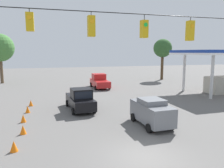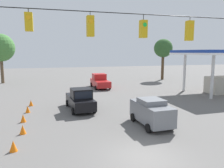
{
  "view_description": "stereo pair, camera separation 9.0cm",
  "coord_description": "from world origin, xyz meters",
  "px_view_note": "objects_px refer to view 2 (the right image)",
  "views": [
    {
      "loc": [
        4.69,
        9.79,
        5.45
      ],
      "look_at": [
        -1.38,
        -10.68,
        2.33
      ],
      "focal_mm": 35.0,
      "sensor_mm": 36.0,
      "label": 1
    },
    {
      "loc": [
        4.61,
        9.82,
        5.45
      ],
      "look_at": [
        -1.38,
        -10.68,
        2.33
      ],
      "focal_mm": 35.0,
      "sensor_mm": 36.0,
      "label": 2
    }
  ],
  "objects_px": {
    "overhead_signal_span": "(145,56)",
    "gas_station": "(224,62)",
    "pickup_truck_black_withflow_mid": "(80,100)",
    "tree_horizon_right": "(163,49)",
    "sedan_grey_crossing_near": "(151,112)",
    "traffic_cone_nearest": "(13,146)",
    "traffic_cone_fifth": "(31,103)",
    "pickup_truck_red_oncoming_deep": "(100,81)",
    "tree_horizon_left": "(0,48)",
    "traffic_cone_third": "(23,118)",
    "traffic_cone_fourth": "(28,109)",
    "traffic_cone_second": "(23,129)"
  },
  "relations": [
    {
      "from": "tree_horizon_left",
      "to": "tree_horizon_right",
      "type": "distance_m",
      "value": 29.93
    },
    {
      "from": "traffic_cone_third",
      "to": "traffic_cone_fourth",
      "type": "height_order",
      "value": "same"
    },
    {
      "from": "tree_horizon_left",
      "to": "pickup_truck_red_oncoming_deep",
      "type": "bearing_deg",
      "value": 147.81
    },
    {
      "from": "traffic_cone_third",
      "to": "pickup_truck_black_withflow_mid",
      "type": "bearing_deg",
      "value": -152.79
    },
    {
      "from": "traffic_cone_fourth",
      "to": "tree_horizon_right",
      "type": "xyz_separation_m",
      "value": [
        -23.86,
        -18.32,
        5.8
      ]
    },
    {
      "from": "sedan_grey_crossing_near",
      "to": "tree_horizon_left",
      "type": "distance_m",
      "value": 32.11
    },
    {
      "from": "traffic_cone_nearest",
      "to": "traffic_cone_fifth",
      "type": "relative_size",
      "value": 1.0
    },
    {
      "from": "pickup_truck_red_oncoming_deep",
      "to": "pickup_truck_black_withflow_mid",
      "type": "xyz_separation_m",
      "value": [
        4.76,
        12.18,
        -0.0
      ]
    },
    {
      "from": "traffic_cone_third",
      "to": "tree_horizon_right",
      "type": "xyz_separation_m",
      "value": [
        -23.96,
        -21.13,
        5.8
      ]
    },
    {
      "from": "pickup_truck_black_withflow_mid",
      "to": "traffic_cone_fifth",
      "type": "xyz_separation_m",
      "value": [
        4.64,
        -2.88,
        -0.67
      ]
    },
    {
      "from": "traffic_cone_fifth",
      "to": "pickup_truck_black_withflow_mid",
      "type": "bearing_deg",
      "value": 148.18
    },
    {
      "from": "tree_horizon_right",
      "to": "traffic_cone_nearest",
      "type": "bearing_deg",
      "value": 47.86
    },
    {
      "from": "pickup_truck_red_oncoming_deep",
      "to": "traffic_cone_fourth",
      "type": "bearing_deg",
      "value": 51.3
    },
    {
      "from": "traffic_cone_second",
      "to": "tree_horizon_left",
      "type": "distance_m",
      "value": 28.33
    },
    {
      "from": "overhead_signal_span",
      "to": "traffic_cone_fifth",
      "type": "relative_size",
      "value": 32.35
    },
    {
      "from": "traffic_cone_third",
      "to": "traffic_cone_fourth",
      "type": "distance_m",
      "value": 2.81
    },
    {
      "from": "pickup_truck_red_oncoming_deep",
      "to": "traffic_cone_second",
      "type": "relative_size",
      "value": 8.73
    },
    {
      "from": "traffic_cone_second",
      "to": "pickup_truck_black_withflow_mid",
      "type": "bearing_deg",
      "value": -131.7
    },
    {
      "from": "overhead_signal_span",
      "to": "traffic_cone_second",
      "type": "distance_m",
      "value": 9.59
    },
    {
      "from": "sedan_grey_crossing_near",
      "to": "gas_station",
      "type": "height_order",
      "value": "gas_station"
    },
    {
      "from": "overhead_signal_span",
      "to": "traffic_cone_fourth",
      "type": "bearing_deg",
      "value": -57.11
    },
    {
      "from": "pickup_truck_black_withflow_mid",
      "to": "sedan_grey_crossing_near",
      "type": "distance_m",
      "value": 7.47
    },
    {
      "from": "traffic_cone_third",
      "to": "traffic_cone_fourth",
      "type": "relative_size",
      "value": 1.0
    },
    {
      "from": "traffic_cone_fourth",
      "to": "traffic_cone_fifth",
      "type": "relative_size",
      "value": 1.0
    },
    {
      "from": "traffic_cone_second",
      "to": "tree_horizon_left",
      "type": "relative_size",
      "value": 0.07
    },
    {
      "from": "overhead_signal_span",
      "to": "traffic_cone_nearest",
      "type": "xyz_separation_m",
      "value": [
        6.8,
        -2.27,
        -4.95
      ]
    },
    {
      "from": "traffic_cone_nearest",
      "to": "traffic_cone_fifth",
      "type": "bearing_deg",
      "value": -90.99
    },
    {
      "from": "pickup_truck_red_oncoming_deep",
      "to": "traffic_cone_fifth",
      "type": "bearing_deg",
      "value": 44.68
    },
    {
      "from": "traffic_cone_nearest",
      "to": "sedan_grey_crossing_near",
      "type": "bearing_deg",
      "value": -168.92
    },
    {
      "from": "pickup_truck_red_oncoming_deep",
      "to": "traffic_cone_third",
      "type": "height_order",
      "value": "pickup_truck_red_oncoming_deep"
    },
    {
      "from": "sedan_grey_crossing_near",
      "to": "tree_horizon_left",
      "type": "relative_size",
      "value": 0.48
    },
    {
      "from": "pickup_truck_black_withflow_mid",
      "to": "traffic_cone_fourth",
      "type": "distance_m",
      "value": 4.8
    },
    {
      "from": "traffic_cone_nearest",
      "to": "traffic_cone_third",
      "type": "height_order",
      "value": "same"
    },
    {
      "from": "traffic_cone_fourth",
      "to": "traffic_cone_fifth",
      "type": "xyz_separation_m",
      "value": [
        -0.1,
        -2.57,
        0.0
      ]
    },
    {
      "from": "pickup_truck_black_withflow_mid",
      "to": "tree_horizon_right",
      "type": "height_order",
      "value": "tree_horizon_right"
    },
    {
      "from": "overhead_signal_span",
      "to": "traffic_cone_nearest",
      "type": "distance_m",
      "value": 8.71
    },
    {
      "from": "traffic_cone_nearest",
      "to": "pickup_truck_red_oncoming_deep",
      "type": "bearing_deg",
      "value": -115.61
    },
    {
      "from": "pickup_truck_black_withflow_mid",
      "to": "tree_horizon_right",
      "type": "relative_size",
      "value": 0.66
    },
    {
      "from": "tree_horizon_right",
      "to": "gas_station",
      "type": "bearing_deg",
      "value": 91.61
    },
    {
      "from": "pickup_truck_red_oncoming_deep",
      "to": "traffic_cone_second",
      "type": "xyz_separation_m",
      "value": [
        9.37,
        17.36,
        -0.67
      ]
    },
    {
      "from": "traffic_cone_nearest",
      "to": "tree_horizon_right",
      "type": "xyz_separation_m",
      "value": [
        -23.94,
        -26.46,
        5.8
      ]
    },
    {
      "from": "traffic_cone_second",
      "to": "traffic_cone_fifth",
      "type": "bearing_deg",
      "value": -89.76
    },
    {
      "from": "traffic_cone_nearest",
      "to": "tree_horizon_left",
      "type": "relative_size",
      "value": 0.07
    },
    {
      "from": "traffic_cone_fifth",
      "to": "tree_horizon_left",
      "type": "relative_size",
      "value": 0.07
    },
    {
      "from": "pickup_truck_red_oncoming_deep",
      "to": "tree_horizon_left",
      "type": "bearing_deg",
      "value": -32.19
    },
    {
      "from": "overhead_signal_span",
      "to": "traffic_cone_nearest",
      "type": "relative_size",
      "value": 32.35
    },
    {
      "from": "pickup_truck_black_withflow_mid",
      "to": "tree_horizon_left",
      "type": "bearing_deg",
      "value": -64.06
    },
    {
      "from": "traffic_cone_fourth",
      "to": "gas_station",
      "type": "relative_size",
      "value": 0.05
    },
    {
      "from": "overhead_signal_span",
      "to": "gas_station",
      "type": "relative_size",
      "value": 1.72
    },
    {
      "from": "pickup_truck_black_withflow_mid",
      "to": "traffic_cone_fifth",
      "type": "bearing_deg",
      "value": -31.82
    }
  ]
}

